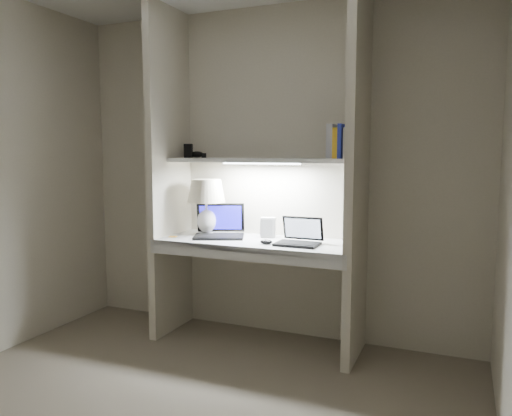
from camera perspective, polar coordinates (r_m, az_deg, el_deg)
The scene contains 17 objects.
back_wall at distance 3.85m, azimuth 1.59°, elevation 4.03°, with size 3.20×0.01×2.50m, color beige.
alcove_panel_left at distance 3.93m, azimuth -9.87°, elevation 3.99°, with size 0.06×0.55×2.50m, color beige.
alcove_panel_right at distance 3.38m, azimuth 11.53°, elevation 3.58°, with size 0.06×0.55×2.50m, color beige.
desk at distance 3.65m, azimuth 0.01°, elevation -4.00°, with size 1.40×0.55×0.04m, color white.
desk_apron at distance 3.42m, azimuth -1.67°, elevation -5.22°, with size 1.46×0.03×0.10m, color silver.
shelf at distance 3.68m, azimuth 0.59°, elevation 5.48°, with size 1.40×0.36×0.03m, color silver.
strip_light at distance 3.68m, azimuth 0.59°, elevation 5.14°, with size 0.60×0.04×0.01m, color white.
table_lamp at distance 3.87m, azimuth -5.69°, elevation 1.21°, with size 0.29×0.29×0.43m.
laptop_main at distance 3.81m, azimuth -4.18°, elevation -2.43°, with size 0.46×0.43×0.25m.
laptop_netbook at distance 3.49m, azimuth 4.97°, elevation -3.45°, with size 0.30×0.26×0.19m.
speaker at distance 3.75m, azimuth 1.41°, elevation -2.23°, with size 0.11×0.08×0.15m, color silver.
mouse at distance 3.49m, azimuth 1.18°, elevation -3.89°, with size 0.09×0.06×0.03m, color black.
cable_coil at distance 3.56m, azimuth 4.01°, elevation -3.85°, with size 0.10×0.10×0.01m, color black.
sticky_note at distance 3.84m, azimuth -9.47°, elevation -3.24°, with size 0.06×0.06×0.00m, color gold.
book_row at distance 3.53m, azimuth 10.06°, elevation 7.41°, with size 0.23×0.16×0.24m.
shelf_box at distance 4.00m, azimuth -7.74°, elevation 6.49°, with size 0.06×0.05×0.11m, color black.
shelf_gadget at distance 4.00m, azimuth -6.78°, elevation 6.10°, with size 0.12×0.08×0.05m, color black.
Camera 1 is at (1.38, -2.09, 1.41)m, focal length 35.00 mm.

